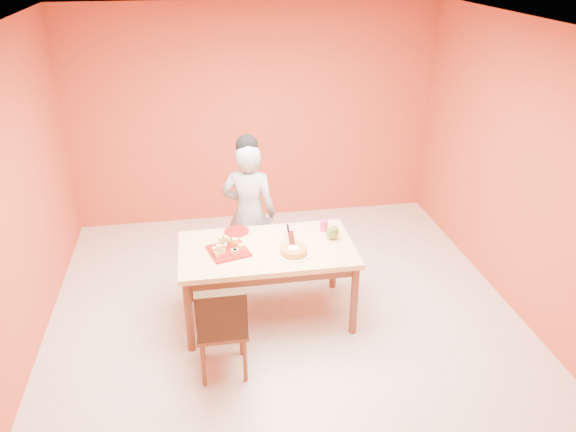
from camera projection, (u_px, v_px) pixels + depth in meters
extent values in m
plane|color=beige|center=(288.00, 329.00, 5.28)|extent=(5.00, 5.00, 0.00)
plane|color=silver|center=(289.00, 30.00, 4.09)|extent=(5.00, 5.00, 0.00)
plane|color=#C1452C|center=(254.00, 116.00, 6.90)|extent=(4.50, 0.00, 4.50)
plane|color=#C1452C|center=(3.00, 218.00, 4.35)|extent=(0.00, 5.00, 5.00)
plane|color=#C1452C|center=(536.00, 181.00, 5.02)|extent=(0.00, 5.00, 5.00)
cube|color=#F5D580|center=(267.00, 250.00, 5.15)|extent=(1.60, 0.90, 0.05)
cube|color=brown|center=(267.00, 257.00, 5.18)|extent=(1.48, 0.78, 0.10)
cylinder|color=brown|center=(189.00, 317.00, 4.86)|extent=(0.07, 0.07, 0.71)
cylinder|color=brown|center=(188.00, 270.00, 5.55)|extent=(0.07, 0.07, 0.71)
cylinder|color=brown|center=(354.00, 300.00, 5.08)|extent=(0.07, 0.07, 0.71)
cylinder|color=brown|center=(334.00, 257.00, 5.77)|extent=(0.07, 0.07, 0.71)
imported|color=#9B9C9E|center=(249.00, 214.00, 5.76)|extent=(0.64, 0.51, 1.53)
cube|color=maroon|center=(228.00, 251.00, 5.06)|extent=(0.41, 0.41, 0.02)
cylinder|color=maroon|center=(237.00, 231.00, 5.41)|extent=(0.29, 0.29, 0.01)
cylinder|color=white|center=(294.00, 254.00, 5.02)|extent=(0.35, 0.35, 0.01)
cylinder|color=gold|center=(294.00, 251.00, 5.00)|extent=(0.31, 0.31, 0.06)
cube|color=silver|center=(291.00, 238.00, 5.15)|extent=(0.08, 0.28, 0.01)
ellipsoid|color=olive|center=(333.00, 232.00, 5.25)|extent=(0.15, 0.13, 0.15)
cylinder|color=#CD1E67|center=(324.00, 226.00, 5.41)|extent=(0.10, 0.10, 0.11)
cylinder|color=#3B1A10|center=(333.00, 229.00, 5.45)|extent=(0.10, 0.10, 0.03)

